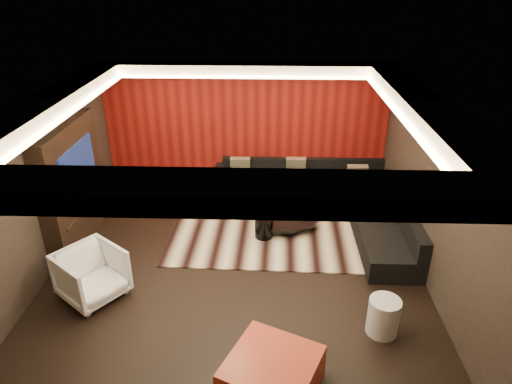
{
  "coord_description": "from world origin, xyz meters",
  "views": [
    {
      "loc": [
        0.54,
        -6.32,
        4.5
      ],
      "look_at": [
        0.3,
        0.6,
        1.05
      ],
      "focal_mm": 32.0,
      "sensor_mm": 36.0,
      "label": 1
    }
  ],
  "objects_px": {
    "armchair": "(92,275)",
    "orange_ottoman": "(272,374)",
    "drum_stool": "(264,227)",
    "sectional_sofa": "(329,200)",
    "white_side_table": "(383,316)",
    "coffee_table": "(288,226)"
  },
  "relations": [
    {
      "from": "orange_ottoman",
      "to": "coffee_table",
      "type": "bearing_deg",
      "value": 85.44
    },
    {
      "from": "drum_stool",
      "to": "sectional_sofa",
      "type": "height_order",
      "value": "sectional_sofa"
    },
    {
      "from": "coffee_table",
      "to": "sectional_sofa",
      "type": "height_order",
      "value": "sectional_sofa"
    },
    {
      "from": "white_side_table",
      "to": "armchair",
      "type": "bearing_deg",
      "value": 171.62
    },
    {
      "from": "white_side_table",
      "to": "armchair",
      "type": "xyz_separation_m",
      "value": [
        -4.17,
        0.61,
        0.13
      ]
    },
    {
      "from": "drum_stool",
      "to": "sectional_sofa",
      "type": "relative_size",
      "value": 0.11
    },
    {
      "from": "white_side_table",
      "to": "armchair",
      "type": "distance_m",
      "value": 4.22
    },
    {
      "from": "coffee_table",
      "to": "drum_stool",
      "type": "relative_size",
      "value": 2.96
    },
    {
      "from": "orange_ottoman",
      "to": "sectional_sofa",
      "type": "bearing_deg",
      "value": 75.34
    },
    {
      "from": "drum_stool",
      "to": "armchair",
      "type": "xyz_separation_m",
      "value": [
        -2.52,
        -1.74,
        0.18
      ]
    },
    {
      "from": "white_side_table",
      "to": "sectional_sofa",
      "type": "bearing_deg",
      "value": 95.96
    },
    {
      "from": "armchair",
      "to": "orange_ottoman",
      "type": "bearing_deg",
      "value": -82.94
    },
    {
      "from": "white_side_table",
      "to": "sectional_sofa",
      "type": "distance_m",
      "value": 3.41
    },
    {
      "from": "orange_ottoman",
      "to": "armchair",
      "type": "height_order",
      "value": "armchair"
    },
    {
      "from": "drum_stool",
      "to": "white_side_table",
      "type": "bearing_deg",
      "value": -55.01
    },
    {
      "from": "white_side_table",
      "to": "drum_stool",
      "type": "bearing_deg",
      "value": 124.99
    },
    {
      "from": "coffee_table",
      "to": "orange_ottoman",
      "type": "height_order",
      "value": "orange_ottoman"
    },
    {
      "from": "white_side_table",
      "to": "sectional_sofa",
      "type": "height_order",
      "value": "sectional_sofa"
    },
    {
      "from": "white_side_table",
      "to": "orange_ottoman",
      "type": "height_order",
      "value": "white_side_table"
    },
    {
      "from": "armchair",
      "to": "drum_stool",
      "type": "bearing_deg",
      "value": -17.55
    },
    {
      "from": "coffee_table",
      "to": "armchair",
      "type": "distance_m",
      "value": 3.57
    },
    {
      "from": "orange_ottoman",
      "to": "armchair",
      "type": "xyz_separation_m",
      "value": [
        -2.68,
        1.59,
        0.17
      ]
    }
  ]
}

